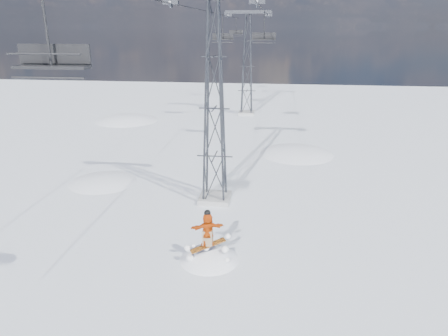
{
  "coord_description": "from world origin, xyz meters",
  "views": [
    {
      "loc": [
        4.08,
        -13.44,
        9.72
      ],
      "look_at": [
        1.79,
        4.46,
        3.32
      ],
      "focal_mm": 32.0,
      "sensor_mm": 36.0,
      "label": 1
    }
  ],
  "objects_px": {
    "snowboarder_jump": "(210,290)",
    "lift_chair_near": "(52,58)",
    "lift_tower_near": "(214,109)",
    "lift_tower_far": "(247,67)"
  },
  "relations": [
    {
      "from": "lift_tower_near",
      "to": "lift_chair_near",
      "type": "distance_m",
      "value": 12.64
    },
    {
      "from": "snowboarder_jump",
      "to": "lift_chair_near",
      "type": "height_order",
      "value": "lift_chair_near"
    },
    {
      "from": "snowboarder_jump",
      "to": "lift_chair_near",
      "type": "bearing_deg",
      "value": -117.29
    },
    {
      "from": "lift_tower_near",
      "to": "snowboarder_jump",
      "type": "bearing_deg",
      "value": -83.76
    },
    {
      "from": "lift_tower_near",
      "to": "lift_tower_far",
      "type": "height_order",
      "value": "same"
    },
    {
      "from": "lift_tower_near",
      "to": "lift_tower_far",
      "type": "relative_size",
      "value": 1.0
    },
    {
      "from": "lift_tower_far",
      "to": "snowboarder_jump",
      "type": "distance_m",
      "value": 32.14
    },
    {
      "from": "lift_tower_near",
      "to": "lift_tower_far",
      "type": "bearing_deg",
      "value": 90.0
    },
    {
      "from": "lift_tower_near",
      "to": "lift_tower_far",
      "type": "xyz_separation_m",
      "value": [
        0.0,
        25.0,
        0.0
      ]
    },
    {
      "from": "lift_tower_near",
      "to": "snowboarder_jump",
      "type": "xyz_separation_m",
      "value": [
        0.69,
        -6.33,
        -7.12
      ]
    }
  ]
}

